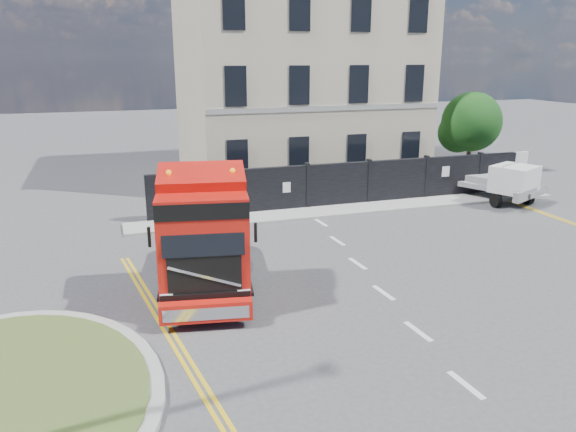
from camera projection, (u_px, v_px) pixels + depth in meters
name	position (u px, v px, depth m)	size (l,w,h in m)	color
ground	(283.00, 301.00, 15.77)	(120.00, 120.00, 0.00)	#424244
hoarding_fence	(359.00, 183.00, 25.68)	(18.80, 0.25, 2.00)	black
georgian_building	(296.00, 72.00, 31.05)	(12.30, 10.30, 12.80)	#C4B39B
tree	(468.00, 125.00, 30.29)	(3.20, 3.20, 4.80)	#382619
pavement_far	(356.00, 209.00, 24.95)	(20.00, 1.60, 0.12)	#969691
truck	(204.00, 242.00, 15.61)	(3.29, 6.45, 3.69)	black
flatbed_pickup	(506.00, 182.00, 25.95)	(3.48, 4.91, 1.85)	gray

